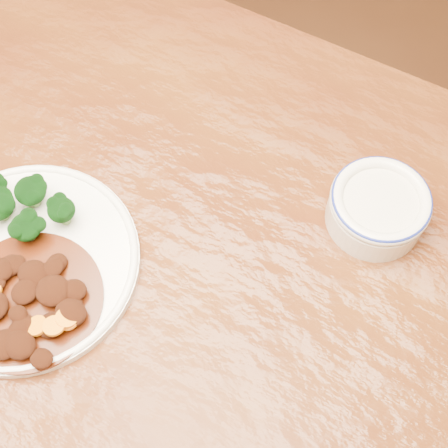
% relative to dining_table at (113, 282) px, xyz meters
% --- Properties ---
extents(ground, '(4.00, 4.00, 0.00)m').
position_rel_dining_table_xyz_m(ground, '(0.00, 0.00, -0.67)').
color(ground, '#452111').
rests_on(ground, ground).
extents(dining_table, '(1.52, 0.93, 0.75)m').
position_rel_dining_table_xyz_m(dining_table, '(0.00, 0.00, 0.00)').
color(dining_table, '#582E0F').
rests_on(dining_table, ground).
extents(dinner_plate, '(0.27, 0.27, 0.02)m').
position_rel_dining_table_xyz_m(dinner_plate, '(-0.07, -0.05, 0.09)').
color(dinner_plate, white).
rests_on(dinner_plate, dining_table).
extents(broccoli_florets, '(0.13, 0.08, 0.05)m').
position_rel_dining_table_xyz_m(broccoli_florets, '(-0.11, -0.00, 0.12)').
color(broccoli_florets, '#76A254').
rests_on(broccoli_florets, dinner_plate).
extents(mince_stew, '(0.17, 0.17, 0.03)m').
position_rel_dining_table_xyz_m(mince_stew, '(-0.03, -0.09, 0.10)').
color(mince_stew, '#451507').
rests_on(mince_stew, dinner_plate).
extents(dip_bowl, '(0.12, 0.12, 0.05)m').
position_rel_dining_table_xyz_m(dip_bowl, '(0.27, 0.20, 0.11)').
color(dip_bowl, silver).
rests_on(dip_bowl, dining_table).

